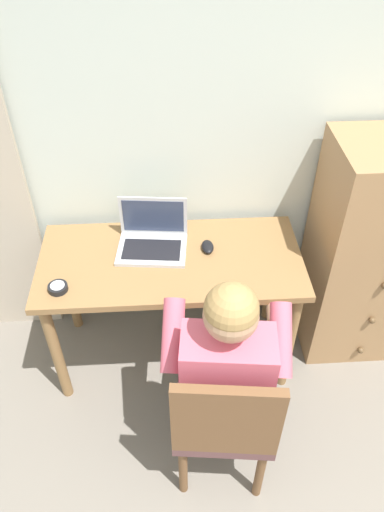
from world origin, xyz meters
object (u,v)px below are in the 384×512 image
object	(u,v)px
chair	(224,419)
computer_mouse	(208,247)
dresser	(369,253)
desk	(171,274)
person_seated	(226,357)
laptop	(152,238)
desk_clock	(58,288)

from	to	relation	value
chair	computer_mouse	world-z (taller)	chair
dresser	chair	distance (m)	1.19
desk	dresser	bearing A→B (deg)	4.62
chair	person_seated	distance (m)	0.26
dresser	laptop	size ratio (longest dim) A/B	3.54
chair	dresser	bearing A→B (deg)	43.74
dresser	desk_clock	world-z (taller)	dresser
desk_clock	desk	bearing A→B (deg)	19.53
desk	desk_clock	world-z (taller)	desk_clock
dresser	chair	world-z (taller)	dresser
laptop	computer_mouse	size ratio (longest dim) A/B	3.64
chair	laptop	xyz separation A→B (m)	(-0.28, 0.83, 0.31)
dresser	person_seated	distance (m)	1.05
dresser	laptop	xyz separation A→B (m)	(-1.13, 0.02, 0.15)
chair	laptop	bearing A→B (deg)	108.76
desk	person_seated	bearing A→B (deg)	-68.62
desk_clock	person_seated	bearing A→B (deg)	-26.36
desk	desk_clock	distance (m)	0.56
person_seated	desk_clock	world-z (taller)	person_seated
dresser	desk_clock	size ratio (longest dim) A/B	14.32
desk	dresser	world-z (taller)	dresser
desk	dresser	size ratio (longest dim) A/B	1.01
desk_clock	dresser	bearing A→B (deg)	9.74
person_seated	laptop	world-z (taller)	person_seated
desk	desk_clock	bearing A→B (deg)	-160.47
computer_mouse	desk_clock	size ratio (longest dim) A/B	1.11
dresser	computer_mouse	xyz separation A→B (m)	(-0.86, -0.03, 0.11)
chair	computer_mouse	xyz separation A→B (m)	(-0.01, 0.79, 0.27)
dresser	laptop	bearing A→B (deg)	179.11
dresser	computer_mouse	world-z (taller)	dresser
computer_mouse	desk_clock	world-z (taller)	computer_mouse
desk	chair	distance (m)	0.77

